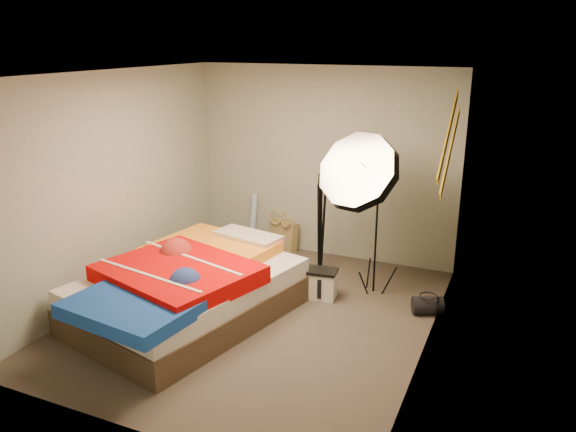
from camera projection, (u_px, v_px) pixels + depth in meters
The scene contains 15 objects.
floor at pixel (257, 316), 5.96m from camera, with size 4.00×4.00×0.00m, color #494137.
ceiling at pixel (252, 74), 5.20m from camera, with size 4.00×4.00×0.00m, color silver.
wall_back at pixel (324, 164), 7.33m from camera, with size 3.50×3.50×0.00m, color #9EA496.
wall_front at pixel (122, 278), 3.84m from camera, with size 3.50×3.50×0.00m, color #9EA496.
wall_left at pixel (115, 185), 6.25m from camera, with size 4.00×4.00×0.00m, color #9EA496.
wall_right at pixel (433, 225), 4.91m from camera, with size 4.00×4.00×0.00m, color #9EA496.
tote_bag at pixel (284, 235), 7.76m from camera, with size 0.42×0.12×0.42m, color tan.
wrapping_roll at pixel (253, 220), 7.89m from camera, with size 0.08×0.08×0.73m, color #5E89C5.
camera_case at pixel (322, 285), 6.32m from camera, with size 0.32×0.23×0.32m, color silver.
duffel_bag at pixel (427, 305), 5.97m from camera, with size 0.19×0.19×0.32m, color black.
wall_stripe_upper at pixel (448, 135), 5.23m from camera, with size 0.02×1.10×0.10m, color gold.
wall_stripe_lower at pixel (450, 152), 5.51m from camera, with size 0.02×1.10×0.10m, color gold.
bed at pixel (188, 288), 5.83m from camera, with size 2.05×2.66×0.66m.
photo_umbrella at pixel (361, 174), 6.12m from camera, with size 1.23×0.97×1.95m.
camera_tripod at pixel (321, 217), 6.88m from camera, with size 0.08×0.08×1.26m.
Camera 1 is at (2.46, -4.77, 2.82)m, focal length 35.00 mm.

